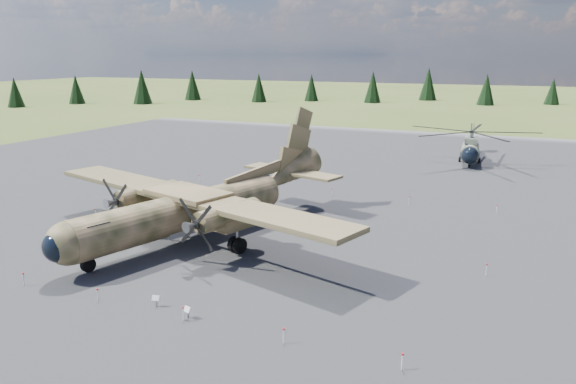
% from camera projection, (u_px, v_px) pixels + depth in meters
% --- Properties ---
extents(ground, '(500.00, 500.00, 0.00)m').
position_uv_depth(ground, '(262.00, 243.00, 43.42)').
color(ground, '#56612B').
rests_on(ground, ground).
extents(apron, '(120.00, 120.00, 0.04)m').
position_uv_depth(apron, '(310.00, 211.00, 52.29)').
color(apron, '#5B5C60').
rests_on(apron, ground).
extents(transport_plane, '(30.24, 27.00, 10.09)m').
position_uv_depth(transport_plane, '(199.00, 202.00, 44.00)').
color(transport_plane, '#3D3D21').
rests_on(transport_plane, ground).
extents(helicopter_near, '(19.39, 21.65, 4.48)m').
position_uv_depth(helicopter_near, '(471.00, 140.00, 74.01)').
color(helicopter_near, gray).
rests_on(helicopter_near, ground).
extents(info_placard_left, '(0.48, 0.27, 0.71)m').
position_uv_depth(info_placard_left, '(156.00, 299.00, 32.28)').
color(info_placard_left, gray).
rests_on(info_placard_left, ground).
extents(info_placard_right, '(0.49, 0.31, 0.71)m').
position_uv_depth(info_placard_right, '(187.00, 310.00, 30.85)').
color(info_placard_right, gray).
rests_on(info_placard_right, ground).
extents(barrier_fence, '(33.12, 29.62, 0.85)m').
position_uv_depth(barrier_fence, '(256.00, 236.00, 43.41)').
color(barrier_fence, white).
rests_on(barrier_fence, ground).
extents(treeline, '(295.70, 294.70, 10.98)m').
position_uv_depth(treeline, '(314.00, 191.00, 39.53)').
color(treeline, black).
rests_on(treeline, ground).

